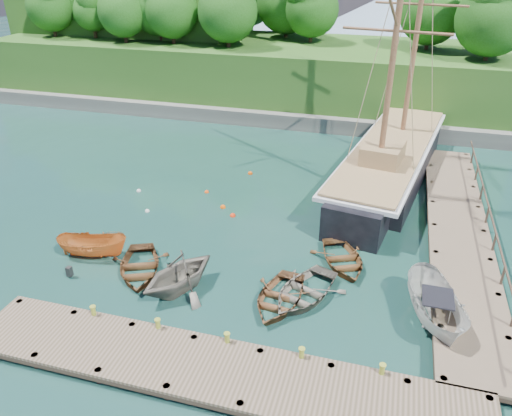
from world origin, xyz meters
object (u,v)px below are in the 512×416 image
Objects in this scene: rowboat_1 at (180,289)px; cabin_boat_white at (433,323)px; rowboat_0 at (140,272)px; rowboat_3 at (303,297)px; rowboat_4 at (342,264)px; schooner at (389,165)px; motorboat_orange at (95,256)px; rowboat_2 at (279,303)px.

cabin_boat_white is at bearing 29.85° from rowboat_1.
rowboat_1 is at bearing -40.27° from rowboat_0.
rowboat_3 is 3.50m from rowboat_4.
rowboat_1 reaches higher than rowboat_4.
rowboat_4 is 0.15× the size of schooner.
cabin_boat_white reaches higher than rowboat_4.
rowboat_4 is at bearing 56.51° from rowboat_1.
motorboat_orange is 0.75× the size of cabin_boat_white.
schooner reaches higher than rowboat_2.
rowboat_4 is (1.40, 3.21, 0.00)m from rowboat_3.
cabin_boat_white is at bearing 18.34° from rowboat_3.
rowboat_1 is 0.95× the size of rowboat_3.
rowboat_0 is at bearing 165.28° from cabin_boat_white.
rowboat_0 is 8.31m from rowboat_3.
rowboat_0 is 3.07m from motorboat_orange.
rowboat_4 is 11.61m from schooner.
rowboat_2 is 0.95× the size of rowboat_3.
rowboat_1 is 5.89m from rowboat_3.
rowboat_4 is at bearing -88.75° from motorboat_orange.
rowboat_3 is 11.30m from motorboat_orange.
motorboat_orange is at bearing -161.02° from rowboat_3.
rowboat_2 is at bearing -95.31° from schooner.
rowboat_4 is at bearing 65.01° from rowboat_2.
rowboat_2 is 1.03× the size of rowboat_4.
schooner is (4.13, 15.39, 1.05)m from rowboat_2.
rowboat_4 is 5.57m from cabin_boat_white.
rowboat_4 is at bearing 126.57° from cabin_boat_white.
rowboat_3 is at bearing -138.24° from rowboat_4.
rowboat_2 is 10.34m from motorboat_orange.
rowboat_4 is (2.41, 3.95, 0.00)m from rowboat_2.
rowboat_0 is at bearing -114.30° from motorboat_orange.
rowboat_3 reaches higher than rowboat_0.
rowboat_0 is at bearing -176.97° from rowboat_2.
motorboat_orange is (-11.29, 0.38, 0.00)m from rowboat_3.
rowboat_2 is (7.29, -0.43, 0.00)m from rowboat_0.
motorboat_orange is (-10.28, 1.12, 0.00)m from rowboat_2.
rowboat_3 is at bearing -21.82° from rowboat_0.
rowboat_3 is (5.80, 1.05, 0.00)m from rowboat_1.
cabin_boat_white reaches higher than rowboat_0.
cabin_boat_white is at bearing -23.75° from rowboat_0.
cabin_boat_white reaches higher than rowboat_3.
motorboat_orange is at bearing 143.02° from rowboat_0.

